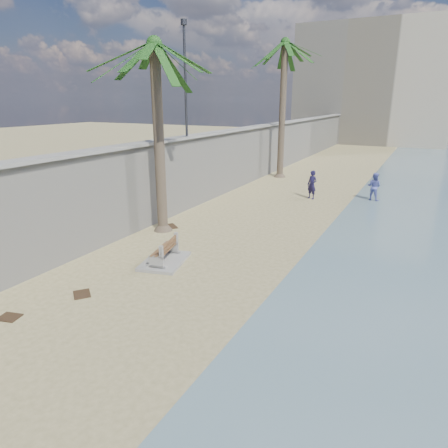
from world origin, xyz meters
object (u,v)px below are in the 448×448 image
(palm_mid, at_px, (154,47))
(palm_back, at_px, (285,45))
(bench_far, at_px, (164,253))
(person_a, at_px, (312,183))
(person_b, at_px, (374,185))

(palm_mid, bearing_deg, palm_back, 88.96)
(bench_far, bearing_deg, palm_mid, 126.34)
(bench_far, relative_size, person_a, 1.18)
(person_a, bearing_deg, bench_far, -77.44)
(person_a, xyz_separation_m, person_b, (3.10, 1.22, -0.06))
(person_a, distance_m, person_b, 3.33)
(bench_far, height_order, person_a, person_a)
(palm_mid, relative_size, person_b, 4.85)
(person_a, bearing_deg, palm_mid, -93.36)
(bench_far, height_order, palm_back, palm_back)
(palm_back, distance_m, person_b, 11.28)
(palm_back, distance_m, person_a, 10.24)
(palm_back, bearing_deg, person_a, -55.05)
(palm_mid, distance_m, person_b, 13.58)
(palm_mid, bearing_deg, person_a, 64.34)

